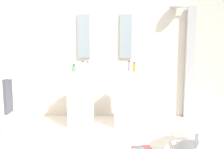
# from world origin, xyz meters

# --- Properties ---
(rear_partition) EXTENTS (4.80, 0.10, 2.60)m
(rear_partition) POSITION_xyz_m (0.00, 1.65, 1.30)
(rear_partition) COLOR beige
(rear_partition) RESTS_ON ground_plane
(pedestal_sink_left) EXTENTS (0.42, 0.42, 1.02)m
(pedestal_sink_left) POSITION_xyz_m (-0.39, 1.10, 0.47)
(pedestal_sink_left) COLOR white
(pedestal_sink_left) RESTS_ON ground_plane
(pedestal_sink_right) EXTENTS (0.42, 0.42, 1.02)m
(pedestal_sink_right) POSITION_xyz_m (0.39, 1.10, 0.47)
(pedestal_sink_right) COLOR white
(pedestal_sink_right) RESTS_ON ground_plane
(vanity_mirror_left) EXTENTS (0.22, 0.03, 0.79)m
(vanity_mirror_left) POSITION_xyz_m (-0.39, 1.58, 1.52)
(vanity_mirror_left) COLOR #8C9EA8
(vanity_mirror_right) EXTENTS (0.22, 0.03, 0.79)m
(vanity_mirror_right) POSITION_xyz_m (0.39, 1.58, 1.52)
(vanity_mirror_right) COLOR #8C9EA8
(shower_column) EXTENTS (0.49, 0.24, 2.05)m
(shower_column) POSITION_xyz_m (1.55, 1.53, 1.08)
(shower_column) COLOR #B7BABF
(shower_column) RESTS_ON ground_plane
(lounge_chair) EXTENTS (1.10, 1.10, 0.65)m
(lounge_chair) POSITION_xyz_m (1.24, 0.06, 0.35)
(lounge_chair) COLOR #B7BABF
(lounge_chair) RESTS_ON ground_plane
(towel_rack) EXTENTS (0.37, 0.22, 0.95)m
(towel_rack) POSITION_xyz_m (-1.37, 0.45, 0.63)
(towel_rack) COLOR #B7BABF
(towel_rack) RESTS_ON ground_plane
(magazine_red) EXTENTS (0.28, 0.23, 0.02)m
(magazine_red) POSITION_xyz_m (0.55, 0.11, 0.02)
(magazine_red) COLOR #B73838
(magazine_red) RESTS_ON area_rug
(soap_bottle_clear) EXTENTS (0.04, 0.04, 0.19)m
(soap_bottle_clear) POSITION_xyz_m (-0.33, 0.98, 1.01)
(soap_bottle_clear) COLOR silver
(soap_bottle_clear) RESTS_ON pedestal_sink_left
(soap_bottle_amber) EXTENTS (0.05, 0.05, 0.16)m
(soap_bottle_amber) POSITION_xyz_m (0.51, 1.10, 0.99)
(soap_bottle_amber) COLOR #C68C38
(soap_bottle_amber) RESTS_ON pedestal_sink_right
(soap_bottle_white) EXTENTS (0.04, 0.04, 0.16)m
(soap_bottle_white) POSITION_xyz_m (-0.27, 1.21, 0.99)
(soap_bottle_white) COLOR white
(soap_bottle_white) RESTS_ON pedestal_sink_left
(soap_bottle_grey) EXTENTS (0.05, 0.05, 0.18)m
(soap_bottle_grey) POSITION_xyz_m (0.44, 1.22, 1.00)
(soap_bottle_grey) COLOR #99999E
(soap_bottle_grey) RESTS_ON pedestal_sink_right
(soap_bottle_green) EXTENTS (0.06, 0.06, 0.12)m
(soap_bottle_green) POSITION_xyz_m (-0.50, 1.13, 0.98)
(soap_bottle_green) COLOR #59996B
(soap_bottle_green) RESTS_ON pedestal_sink_left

